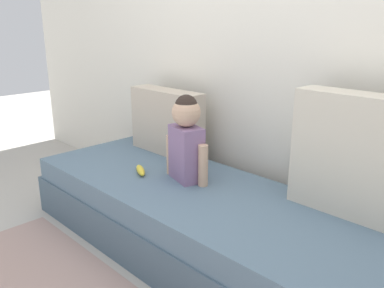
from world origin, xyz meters
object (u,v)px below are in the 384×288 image
at_px(throw_pillow_right, 355,156).
at_px(banana, 141,170).
at_px(throw_pillow_left, 167,122).
at_px(toddler, 186,138).
at_px(couch, 205,224).

relative_size(throw_pillow_right, banana, 3.43).
bearing_deg(throw_pillow_left, toddler, -29.08).
xyz_separation_m(throw_pillow_left, toddler, (0.46, -0.26, 0.03)).
height_order(throw_pillow_right, toddler, throw_pillow_right).
distance_m(throw_pillow_left, banana, 0.48).
xyz_separation_m(toddler, banana, (-0.26, -0.13, -0.23)).
bearing_deg(throw_pillow_left, banana, -63.43).
bearing_deg(couch, throw_pillow_right, 25.13).
xyz_separation_m(couch, toddler, (-0.20, 0.05, 0.45)).
xyz_separation_m(throw_pillow_left, banana, (0.20, -0.39, -0.20)).
xyz_separation_m(throw_pillow_right, banana, (-1.13, -0.39, -0.27)).
xyz_separation_m(couch, throw_pillow_right, (0.66, 0.31, 0.49)).
bearing_deg(banana, couch, 9.81).
bearing_deg(toddler, throw_pillow_left, 150.92).
height_order(throw_pillow_left, throw_pillow_right, throw_pillow_right).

